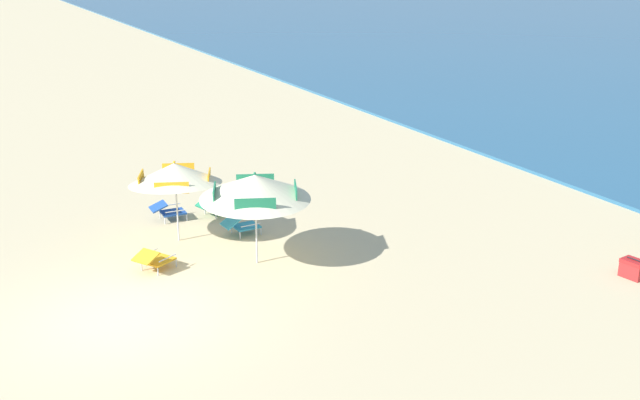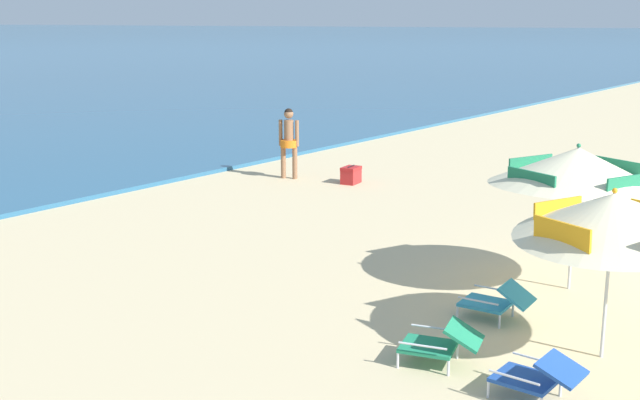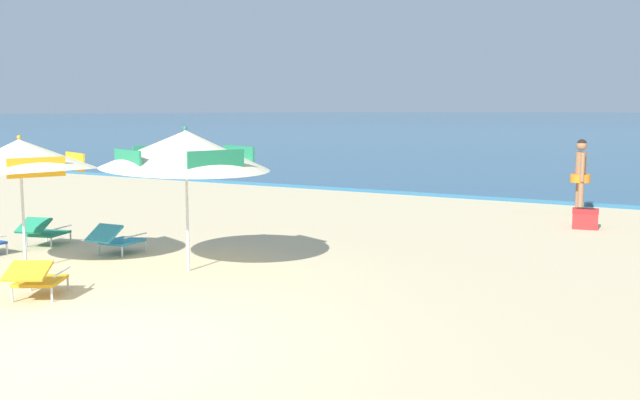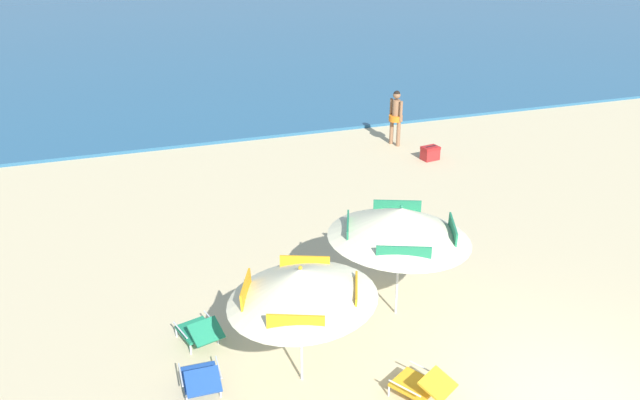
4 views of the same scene
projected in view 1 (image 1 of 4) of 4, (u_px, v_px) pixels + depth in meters
The scene contains 8 objects.
ground_plane at pixel (125, 317), 14.70m from camera, with size 800.00×800.00×0.00m, color #CCB78C.
beach_umbrella_striped_main at pixel (175, 173), 17.98m from camera, with size 2.62×2.59×2.02m.
beach_umbrella_striped_second at pixel (255, 187), 16.65m from camera, with size 2.73×2.71×2.12m.
lounge_chair_under_umbrella at pixel (215, 206), 20.13m from camera, with size 0.75×1.00×0.52m.
lounge_chair_beside_umbrella at pixel (241, 225), 18.77m from camera, with size 0.62×0.93×0.52m.
lounge_chair_facing_sea at pixel (154, 259), 16.71m from camera, with size 0.89×1.01×0.51m.
lounge_chair_spare_folded at pixel (168, 210), 19.76m from camera, with size 0.60×0.89×0.51m.
cooler_box at pixel (633, 269), 16.39m from camera, with size 0.54×0.42×0.43m.
Camera 1 is at (13.48, -2.70, 6.79)m, focal length 43.09 mm.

